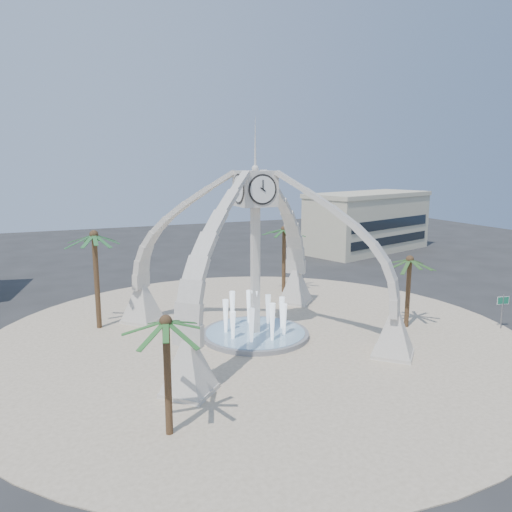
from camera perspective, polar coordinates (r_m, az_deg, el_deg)
name	(u,v)px	position (r m, az deg, el deg)	size (l,w,h in m)	color
ground	(255,337)	(37.81, -0.08, -9.26)	(140.00, 140.00, 0.00)	#282828
plaza	(255,337)	(37.80, -0.08, -9.21)	(40.00, 40.00, 0.06)	beige
clock_tower	(255,252)	(36.13, -0.08, 0.47)	(17.94, 17.94, 16.30)	beige
fountain	(255,333)	(37.72, -0.08, -8.84)	(8.00, 8.00, 3.62)	gray
building_ne	(368,222)	(75.44, 12.67, 3.85)	(21.87, 14.17, 8.60)	beige
palm_east	(410,260)	(40.38, 17.17, -0.48)	(4.63, 4.63, 6.22)	brown
palm_west	(94,236)	(39.96, -18.03, 2.14)	(5.05, 5.05, 8.26)	brown
palm_north	(284,230)	(49.18, 3.24, 2.97)	(4.78, 4.78, 7.19)	brown
palm_south	(166,323)	(23.49, -10.27, -7.55)	(4.96, 4.96, 6.39)	brown
street_sign	(503,305)	(43.43, 26.36, -5.01)	(1.00, 0.25, 2.78)	slate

